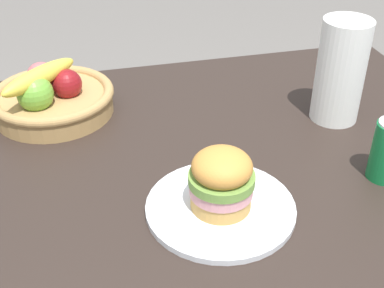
{
  "coord_description": "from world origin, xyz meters",
  "views": [
    {
      "loc": [
        -0.19,
        -0.89,
        1.38
      ],
      "look_at": [
        0.01,
        -0.06,
        0.81
      ],
      "focal_mm": 48.39,
      "sensor_mm": 36.0,
      "label": 1
    }
  ],
  "objects_px": {
    "fruit_basket": "(51,97)",
    "paper_towel_roll": "(340,71)",
    "sandwich": "(222,180)",
    "plate": "(220,208)"
  },
  "relations": [
    {
      "from": "fruit_basket",
      "to": "paper_towel_roll",
      "type": "relative_size",
      "value": 1.21
    },
    {
      "from": "plate",
      "to": "fruit_basket",
      "type": "height_order",
      "value": "fruit_basket"
    },
    {
      "from": "plate",
      "to": "sandwich",
      "type": "bearing_deg",
      "value": -75.96
    },
    {
      "from": "plate",
      "to": "paper_towel_roll",
      "type": "xyz_separation_m",
      "value": [
        0.36,
        0.26,
        0.11
      ]
    },
    {
      "from": "sandwich",
      "to": "paper_towel_roll",
      "type": "xyz_separation_m",
      "value": [
        0.36,
        0.26,
        0.05
      ]
    },
    {
      "from": "plate",
      "to": "sandwich",
      "type": "relative_size",
      "value": 2.31
    },
    {
      "from": "sandwich",
      "to": "fruit_basket",
      "type": "bearing_deg",
      "value": 123.47
    },
    {
      "from": "sandwich",
      "to": "paper_towel_roll",
      "type": "distance_m",
      "value": 0.44
    },
    {
      "from": "sandwich",
      "to": "paper_towel_roll",
      "type": "height_order",
      "value": "paper_towel_roll"
    },
    {
      "from": "plate",
      "to": "sandwich",
      "type": "distance_m",
      "value": 0.06
    }
  ]
}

